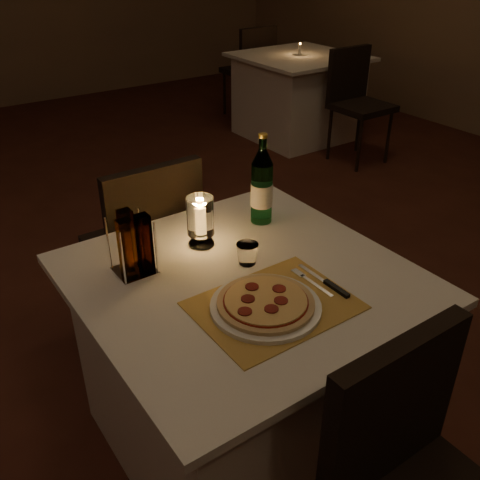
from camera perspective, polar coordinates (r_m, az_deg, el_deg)
floor at (r=2.27m, az=-5.43°, el=-18.32°), size 8.00×10.00×0.02m
main_table at (r=1.92m, az=0.35°, el=-12.94°), size 1.00×1.00×0.74m
chair_near at (r=1.46m, az=18.25°, el=-23.02°), size 0.42×0.42×0.90m
chair_far at (r=2.32m, az=-9.83°, el=0.35°), size 0.42×0.42×0.90m
placemat at (r=1.56m, az=3.62°, el=-6.98°), size 0.45×0.34×0.00m
plate at (r=1.54m, az=2.75°, el=-7.10°), size 0.32×0.32×0.01m
pizza at (r=1.53m, az=2.75°, el=-6.62°), size 0.28×0.28×0.02m
fork at (r=1.67m, az=7.39°, el=-4.31°), size 0.02×0.18×0.00m
knife at (r=1.65m, az=9.70°, el=-4.78°), size 0.02×0.22×0.01m
tumbler at (r=1.73m, az=0.79°, el=-1.49°), size 0.07×0.07×0.07m
water_bottle at (r=1.95m, az=2.34°, el=5.62°), size 0.08×0.08×0.34m
hurricane_candle at (r=1.81m, az=-4.25°, el=2.39°), size 0.09×0.09×0.18m
cruet_caddy at (r=1.68m, az=-11.33°, el=-0.68°), size 0.12×0.12×0.21m
neighbor_table_right at (r=5.13m, az=6.14°, el=15.00°), size 1.00×1.00×0.74m
neighbor_chair_ra at (r=4.59m, az=12.22°, el=15.01°), size 0.42×0.42×0.90m
neighbor_chair_rb at (r=5.64m, az=1.31°, el=18.33°), size 0.42×0.42×0.90m
neighbor_candle_right at (r=5.04m, az=6.41°, el=19.55°), size 0.03×0.03×0.11m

